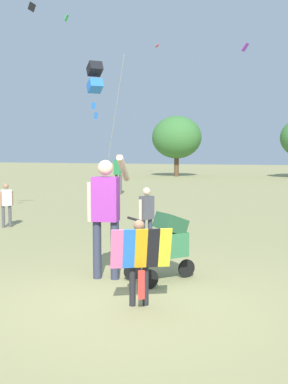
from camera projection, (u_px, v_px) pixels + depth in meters
The scene contains 8 objects.
ground_plane at pixel (122, 301), 6.10m from camera, with size 120.00×120.00×0.00m, color #938E5B.
child_with_butterfly_kite at pixel (139, 254), 5.82m from camera, with size 0.74×0.53×1.09m.
person_adult_flyer at pixel (106, 208), 7.06m from camera, with size 0.59×0.60×1.89m.
stroller at pixel (164, 241), 6.98m from camera, with size 0.96×0.99×1.03m.
kite_adult_black at pixel (95, 78), 10.29m from camera, with size 2.08×3.22×3.90m.
person_red_shirt at pixel (147, 213), 9.18m from camera, with size 0.27×0.35×1.23m.
person_sitting_far at pixel (118, 171), 20.89m from camera, with size 0.53×0.38×1.79m.
person_kid_running at pixel (6, 201), 11.88m from camera, with size 0.26×0.30×1.13m.
Camera 1 is at (2.18, -5.54, 1.95)m, focal length 43.85 mm.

